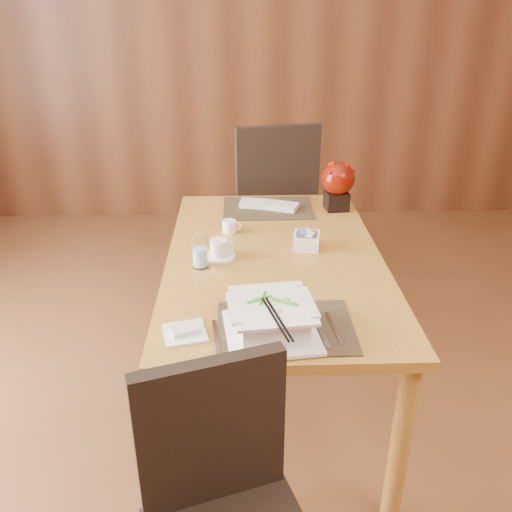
{
  "coord_description": "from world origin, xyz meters",
  "views": [
    {
      "loc": [
        -0.15,
        -1.45,
        1.75
      ],
      "look_at": [
        -0.09,
        0.35,
        0.87
      ],
      "focal_mm": 38.0,
      "sensor_mm": 36.0,
      "label": 1
    }
  ],
  "objects_px": {
    "dining_table": "(274,276)",
    "sugar_caddy": "(307,241)",
    "berry_decor": "(338,183)",
    "bread_plate": "(185,333)",
    "coffee_cup": "(219,250)",
    "soup_setting": "(271,320)",
    "water_glass": "(200,250)",
    "near_chair": "(225,509)",
    "far_chair": "(271,199)",
    "creamer_jug": "(229,226)"
  },
  "relations": [
    {
      "from": "coffee_cup",
      "to": "berry_decor",
      "type": "relative_size",
      "value": 0.57
    },
    {
      "from": "bread_plate",
      "to": "far_chair",
      "type": "relative_size",
      "value": 0.12
    },
    {
      "from": "dining_table",
      "to": "coffee_cup",
      "type": "height_order",
      "value": "coffee_cup"
    },
    {
      "from": "sugar_caddy",
      "to": "far_chair",
      "type": "height_order",
      "value": "far_chair"
    },
    {
      "from": "water_glass",
      "to": "far_chair",
      "type": "relative_size",
      "value": 0.14
    },
    {
      "from": "berry_decor",
      "to": "far_chair",
      "type": "height_order",
      "value": "far_chair"
    },
    {
      "from": "creamer_jug",
      "to": "far_chair",
      "type": "xyz_separation_m",
      "value": [
        0.24,
        0.81,
        -0.17
      ]
    },
    {
      "from": "coffee_cup",
      "to": "berry_decor",
      "type": "distance_m",
      "value": 0.8
    },
    {
      "from": "dining_table",
      "to": "bread_plate",
      "type": "relative_size",
      "value": 11.16
    },
    {
      "from": "soup_setting",
      "to": "bread_plate",
      "type": "height_order",
      "value": "soup_setting"
    },
    {
      "from": "water_glass",
      "to": "bread_plate",
      "type": "relative_size",
      "value": 1.12
    },
    {
      "from": "soup_setting",
      "to": "near_chair",
      "type": "relative_size",
      "value": 0.35
    },
    {
      "from": "dining_table",
      "to": "berry_decor",
      "type": "distance_m",
      "value": 0.68
    },
    {
      "from": "soup_setting",
      "to": "far_chair",
      "type": "bearing_deg",
      "value": 79.84
    },
    {
      "from": "berry_decor",
      "to": "dining_table",
      "type": "bearing_deg",
      "value": -123.25
    },
    {
      "from": "coffee_cup",
      "to": "bread_plate",
      "type": "height_order",
      "value": "coffee_cup"
    },
    {
      "from": "dining_table",
      "to": "sugar_caddy",
      "type": "relative_size",
      "value": 13.82
    },
    {
      "from": "creamer_jug",
      "to": "far_chair",
      "type": "bearing_deg",
      "value": 77.07
    },
    {
      "from": "sugar_caddy",
      "to": "berry_decor",
      "type": "distance_m",
      "value": 0.52
    },
    {
      "from": "dining_table",
      "to": "coffee_cup",
      "type": "bearing_deg",
      "value": -177.99
    },
    {
      "from": "far_chair",
      "to": "sugar_caddy",
      "type": "bearing_deg",
      "value": 83.97
    },
    {
      "from": "near_chair",
      "to": "dining_table",
      "type": "bearing_deg",
      "value": 61.78
    },
    {
      "from": "sugar_caddy",
      "to": "bread_plate",
      "type": "relative_size",
      "value": 0.81
    },
    {
      "from": "coffee_cup",
      "to": "creamer_jug",
      "type": "bearing_deg",
      "value": 81.33
    },
    {
      "from": "dining_table",
      "to": "bread_plate",
      "type": "bearing_deg",
      "value": -119.79
    },
    {
      "from": "water_glass",
      "to": "near_chair",
      "type": "xyz_separation_m",
      "value": [
        0.11,
        -0.96,
        -0.31
      ]
    },
    {
      "from": "water_glass",
      "to": "far_chair",
      "type": "xyz_separation_m",
      "value": [
        0.36,
        1.16,
        -0.21
      ]
    },
    {
      "from": "bread_plate",
      "to": "soup_setting",
      "type": "bearing_deg",
      "value": -3.2
    },
    {
      "from": "dining_table",
      "to": "near_chair",
      "type": "distance_m",
      "value": 1.08
    },
    {
      "from": "coffee_cup",
      "to": "water_glass",
      "type": "relative_size",
      "value": 0.93
    },
    {
      "from": "coffee_cup",
      "to": "water_glass",
      "type": "xyz_separation_m",
      "value": [
        -0.07,
        -0.09,
        0.04
      ]
    },
    {
      "from": "berry_decor",
      "to": "near_chair",
      "type": "distance_m",
      "value": 1.72
    },
    {
      "from": "coffee_cup",
      "to": "bread_plate",
      "type": "bearing_deg",
      "value": -99.66
    },
    {
      "from": "sugar_caddy",
      "to": "water_glass",
      "type": "bearing_deg",
      "value": -159.76
    },
    {
      "from": "creamer_jug",
      "to": "sugar_caddy",
      "type": "xyz_separation_m",
      "value": [
        0.34,
        -0.18,
        0.0
      ]
    },
    {
      "from": "coffee_cup",
      "to": "sugar_caddy",
      "type": "relative_size",
      "value": 1.28
    },
    {
      "from": "near_chair",
      "to": "far_chair",
      "type": "distance_m",
      "value": 2.13
    },
    {
      "from": "creamer_jug",
      "to": "near_chair",
      "type": "distance_m",
      "value": 1.33
    },
    {
      "from": "coffee_cup",
      "to": "berry_decor",
      "type": "bearing_deg",
      "value": 42.92
    },
    {
      "from": "dining_table",
      "to": "far_chair",
      "type": "height_order",
      "value": "far_chair"
    },
    {
      "from": "soup_setting",
      "to": "berry_decor",
      "type": "xyz_separation_m",
      "value": [
        0.4,
        1.12,
        0.08
      ]
    },
    {
      "from": "water_glass",
      "to": "bread_plate",
      "type": "bearing_deg",
      "value": -92.88
    },
    {
      "from": "coffee_cup",
      "to": "water_glass",
      "type": "bearing_deg",
      "value": -129.84
    },
    {
      "from": "sugar_caddy",
      "to": "bread_plate",
      "type": "bearing_deg",
      "value": -126.17
    },
    {
      "from": "soup_setting",
      "to": "coffee_cup",
      "type": "distance_m",
      "value": 0.61
    },
    {
      "from": "far_chair",
      "to": "creamer_jug",
      "type": "bearing_deg",
      "value": 61.94
    },
    {
      "from": "coffee_cup",
      "to": "near_chair",
      "type": "height_order",
      "value": "near_chair"
    },
    {
      "from": "water_glass",
      "to": "creamer_jug",
      "type": "xyz_separation_m",
      "value": [
        0.11,
        0.35,
        -0.05
      ]
    },
    {
      "from": "bread_plate",
      "to": "berry_decor",
      "type": "bearing_deg",
      "value": 58.51
    },
    {
      "from": "dining_table",
      "to": "coffee_cup",
      "type": "distance_m",
      "value": 0.27
    }
  ]
}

